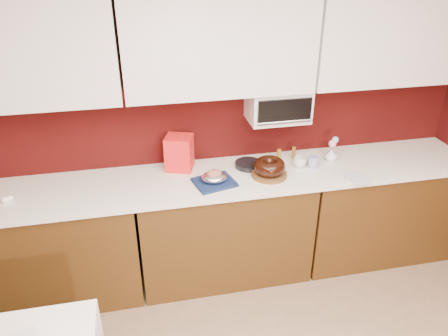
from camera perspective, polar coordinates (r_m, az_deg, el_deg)
name	(u,v)px	position (r m, az deg, el deg)	size (l,w,h in m)	color
wall_back	(215,117)	(3.39, -1.14, 6.64)	(4.00, 0.02, 2.50)	#3D0A08
base_cabinet_left	(48,249)	(3.54, -21.97, -9.81)	(1.31, 0.58, 0.86)	#482C0E
base_cabinet_center	(224,227)	(3.52, -0.04, -7.76)	(1.31, 0.58, 0.86)	#482C0E
base_cabinet_right	(376,208)	(3.96, 19.24, -5.00)	(1.31, 0.58, 0.86)	#482C0E
countertop	(224,178)	(3.27, -0.04, -1.34)	(4.00, 0.62, 0.04)	white
upper_cabinet_left	(9,52)	(3.10, -26.32, 13.41)	(1.31, 0.33, 0.70)	white
upper_cabinet_center	(219,43)	(3.07, -0.63, 16.05)	(1.31, 0.33, 0.70)	white
upper_cabinet_right	(397,35)	(3.57, 21.72, 15.87)	(1.31, 0.33, 0.70)	white
toaster_oven	(278,104)	(3.33, 7.04, 8.30)	(0.45, 0.30, 0.25)	white
toaster_oven_door	(285,111)	(3.19, 7.94, 7.34)	(0.40, 0.02, 0.18)	black
toaster_oven_handle	(285,122)	(3.20, 7.94, 5.99)	(0.02, 0.02, 0.42)	silver
cake_base	(269,174)	(3.28, 5.90, -0.85)	(0.27, 0.27, 0.02)	brown
bundt_cake	(269,166)	(3.24, 5.96, 0.20)	(0.24, 0.24, 0.10)	black
navy_towel	(214,182)	(3.16, -1.27, -1.88)	(0.28, 0.24, 0.02)	#132248
foil_ham_nest	(214,177)	(3.14, -1.28, -1.18)	(0.19, 0.16, 0.07)	white
roasted_ham	(214,174)	(3.13, -1.29, -0.78)	(0.11, 0.09, 0.07)	#B06750
pandoro_box	(179,153)	(3.33, -5.85, 1.99)	(0.20, 0.18, 0.27)	red
dark_pan	(248,164)	(3.39, 3.22, 0.47)	(0.21, 0.21, 0.04)	black
coffee_mug	(300,161)	(3.42, 9.85, 0.91)	(0.09, 0.09, 0.10)	silver
blue_jar	(313,162)	(3.44, 11.55, 0.78)	(0.08, 0.08, 0.09)	#1B3199
flower_vase	(331,154)	(3.57, 13.82, 1.77)	(0.08, 0.08, 0.11)	silver
flower_pink	(332,144)	(3.53, 13.98, 3.10)	(0.06, 0.06, 0.06)	pink
flower_blue	(335,140)	(3.55, 14.33, 3.59)	(0.05, 0.05, 0.05)	#91CDE8
china_plate	(358,178)	(3.37, 17.05, -1.26)	(0.20, 0.20, 0.01)	silver
amber_bottle	(279,155)	(3.48, 7.18, 1.63)	(0.04, 0.04, 0.10)	olive
egg_left	(5,200)	(3.28, -26.69, -3.73)	(0.06, 0.04, 0.04)	white
egg_right	(10,198)	(3.29, -26.20, -3.54)	(0.05, 0.04, 0.04)	white
amber_bottle_tall	(294,153)	(3.54, 9.09, 1.97)	(0.03, 0.03, 0.10)	brown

